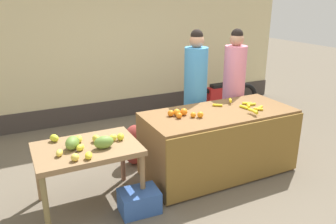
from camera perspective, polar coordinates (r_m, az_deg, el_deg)
The scene contains 12 objects.
ground_plane at distance 4.65m, azimuth 4.22°, elevation -10.92°, with size 24.00×24.00×0.00m, color #665B4C.
market_wall_back at distance 6.65m, azimuth -8.13°, elevation 13.55°, with size 7.25×0.23×3.46m.
fruit_stall_counter at distance 4.63m, azimuth 8.55°, elevation -5.12°, with size 2.02×0.92×0.88m.
side_table_wooden at distance 3.90m, azimuth -13.53°, elevation -6.86°, with size 1.14×0.80×0.74m.
banana_bunch_pile at distance 4.66m, azimuth 13.12°, elevation 0.91°, with size 0.58×0.67×0.07m.
orange_pile at distance 4.23m, azimuth 2.53°, elevation -0.23°, with size 0.39×0.29×0.09m.
mango_papaya_pile at distance 3.81m, azimuth -13.56°, elevation -5.12°, with size 0.82×0.74×0.14m.
vendor_woman_blue_shirt at distance 5.03m, azimuth 4.64°, elevation 3.21°, with size 0.34×0.34×1.88m.
vendor_woman_pink_shirt at distance 5.38m, azimuth 11.04°, elevation 3.87°, with size 0.34×0.34×1.86m.
parked_motorcycle at distance 6.76m, azimuth 9.59°, elevation 2.34°, with size 1.60×0.18×0.88m.
produce_crate at distance 3.94m, azimuth -4.89°, elevation -14.78°, with size 0.44×0.32×0.26m, color #3359A5.
produce_sack at distance 4.87m, azimuth -5.71°, elevation -5.55°, with size 0.36×0.30×0.60m, color maroon.
Camera 1 is at (-2.07, -3.45, 2.33)m, focal length 36.01 mm.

